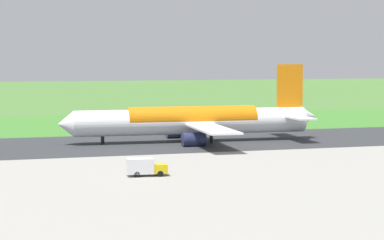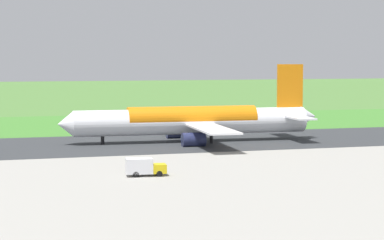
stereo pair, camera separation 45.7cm
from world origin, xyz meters
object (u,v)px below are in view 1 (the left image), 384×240
object	(u,v)px
traffic_cone_orange	(112,125)
airliner_main	(194,121)
no_stopping_sign	(139,119)
service_truck_baggage	(145,167)

from	to	relation	value
traffic_cone_orange	airliner_main	bearing A→B (deg)	104.08
airliner_main	no_stopping_sign	distance (m)	38.86
no_stopping_sign	airliner_main	bearing A→B (deg)	94.51
service_truck_baggage	no_stopping_sign	xyz separation A→B (m)	(-16.19, -78.46, 0.34)
traffic_cone_orange	no_stopping_sign	bearing A→B (deg)	177.40
airliner_main	traffic_cone_orange	size ratio (longest dim) A/B	98.39
airliner_main	traffic_cone_orange	bearing A→B (deg)	-75.92
service_truck_baggage	no_stopping_sign	bearing A→B (deg)	-101.66
no_stopping_sign	traffic_cone_orange	distance (m)	6.89
airliner_main	traffic_cone_orange	distance (m)	40.37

